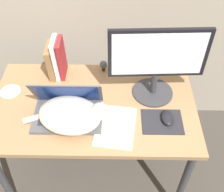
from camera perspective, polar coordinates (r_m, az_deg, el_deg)
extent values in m
cube|color=#93704C|center=(1.62, -3.82, -1.87)|extent=(1.17, 0.69, 0.03)
cylinder|color=#38383D|center=(1.87, -21.12, -15.83)|extent=(0.04, 0.04, 0.69)
cylinder|color=#38383D|center=(1.80, 14.25, -16.89)|extent=(0.04, 0.04, 0.69)
cylinder|color=#38383D|center=(2.18, -17.02, -2.19)|extent=(0.04, 0.04, 0.69)
cylinder|color=#38383D|center=(2.12, 11.77, -2.58)|extent=(0.04, 0.04, 0.69)
cube|color=#4C4C51|center=(1.55, -8.91, -4.10)|extent=(0.37, 0.24, 0.02)
cube|color=#28282D|center=(1.54, -9.01, -4.19)|extent=(0.31, 0.12, 0.00)
cube|color=#4C4C51|center=(1.51, -9.09, 0.60)|extent=(0.37, 0.11, 0.21)
cube|color=navy|center=(1.51, -9.10, 0.43)|extent=(0.34, 0.10, 0.19)
ellipsoid|color=beige|center=(1.49, -8.59, -3.82)|extent=(0.38, 0.31, 0.12)
sphere|color=beige|center=(1.46, -2.54, -3.14)|extent=(0.09, 0.09, 0.09)
cone|color=beige|center=(1.44, -2.03, -1.53)|extent=(0.04, 0.04, 0.03)
cone|color=beige|center=(1.41, -2.54, -3.03)|extent=(0.04, 0.04, 0.03)
cylinder|color=beige|center=(1.57, -15.17, -4.28)|extent=(0.14, 0.08, 0.03)
cylinder|color=#333338|center=(1.68, 8.24, 0.78)|extent=(0.24, 0.24, 0.01)
cylinder|color=#333338|center=(1.63, 8.50, 2.57)|extent=(0.04, 0.04, 0.13)
cube|color=black|center=(1.49, 9.38, 8.52)|extent=(0.53, 0.05, 0.29)
cube|color=white|center=(1.48, 9.41, 8.23)|extent=(0.48, 0.02, 0.26)
cube|color=#232328|center=(1.54, 10.13, -5.15)|extent=(0.22, 0.17, 0.00)
ellipsoid|color=black|center=(1.54, 11.22, -4.31)|extent=(0.07, 0.11, 0.03)
cube|color=olive|center=(1.76, -12.13, 7.02)|extent=(0.04, 0.16, 0.21)
cube|color=white|center=(1.74, -11.20, 7.64)|extent=(0.04, 0.14, 0.26)
cube|color=maroon|center=(1.74, -10.20, 7.58)|extent=(0.03, 0.14, 0.25)
cube|color=silver|center=(1.50, 0.72, -6.18)|extent=(0.24, 0.30, 0.01)
cylinder|color=#232328|center=(1.81, -1.73, 5.54)|extent=(0.02, 0.02, 0.02)
sphere|color=#4C4C51|center=(1.78, -1.75, 6.44)|extent=(0.05, 0.05, 0.05)
cylinder|color=silver|center=(1.78, -19.98, 0.87)|extent=(0.12, 0.12, 0.00)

